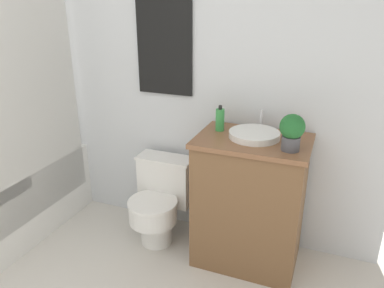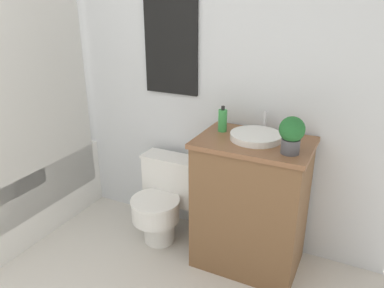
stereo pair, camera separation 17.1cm
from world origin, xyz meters
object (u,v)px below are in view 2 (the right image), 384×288
at_px(sink, 256,136).
at_px(potted_plant, 292,133).
at_px(soap_bottle, 223,120).
at_px(toilet, 163,198).

xyz_separation_m(sink, potted_plant, (0.24, -0.13, 0.10)).
bearing_deg(soap_bottle, toilet, -171.57).
xyz_separation_m(toilet, soap_bottle, (0.43, 0.06, 0.65)).
relative_size(sink, potted_plant, 1.64).
xyz_separation_m(toilet, potted_plant, (0.91, -0.11, 0.70)).
distance_m(soap_bottle, potted_plant, 0.51).
bearing_deg(sink, potted_plant, -28.40).
bearing_deg(soap_bottle, sink, -11.59).
relative_size(toilet, soap_bottle, 3.64).
bearing_deg(sink, toilet, -178.83).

